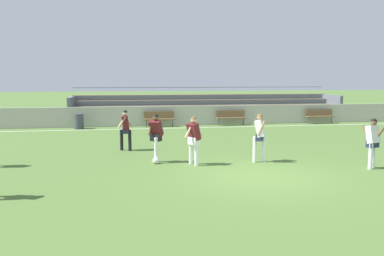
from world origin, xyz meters
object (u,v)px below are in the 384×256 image
at_px(player_dark_wide_left, 156,134).
at_px(player_dark_pressing_high, 194,136).
at_px(bench_far_left, 231,116).
at_px(player_white_wide_right, 373,139).
at_px(soccer_ball, 156,161).
at_px(player_white_deep_cover, 260,133).
at_px(player_dark_dropping_back, 125,127).
at_px(trash_bin, 79,121).
at_px(bleacher_stand, 208,107).
at_px(bench_near_wall_gap, 320,115).
at_px(bench_far_right, 159,117).

height_order(player_dark_wide_left, player_dark_pressing_high, player_dark_wide_left).
xyz_separation_m(bench_far_left, player_dark_pressing_high, (-4.25, -10.95, 0.42)).
bearing_deg(player_white_wide_right, soccer_ball, 164.61).
bearing_deg(player_white_deep_cover, bench_far_left, 79.93).
relative_size(player_dark_pressing_high, player_dark_dropping_back, 1.00).
xyz_separation_m(bench_far_left, player_dark_dropping_back, (-6.46, -7.83, 0.41)).
bearing_deg(soccer_ball, trash_bin, 109.30).
height_order(trash_bin, player_dark_dropping_back, player_dark_dropping_back).
bearing_deg(bench_far_left, soccer_ball, -117.39).
height_order(bleacher_stand, bench_far_left, bleacher_stand).
bearing_deg(trash_bin, bench_far_left, 2.20).
bearing_deg(bench_near_wall_gap, soccer_ball, -137.04).
xyz_separation_m(bench_far_left, player_dark_wide_left, (-5.45, -10.35, 0.45)).
height_order(bench_near_wall_gap, player_dark_dropping_back, player_dark_dropping_back).
height_order(bench_far_left, bench_near_wall_gap, same).
bearing_deg(bench_far_right, bleacher_stand, 39.49).
xyz_separation_m(bleacher_stand, player_dark_pressing_high, (-3.45, -13.94, 0.03)).
height_order(bench_near_wall_gap, player_dark_pressing_high, player_dark_pressing_high).
bearing_deg(soccer_ball, bench_far_right, 84.30).
bearing_deg(bench_far_right, player_dark_pressing_high, -89.06).
bearing_deg(bleacher_stand, player_white_deep_cover, -94.66).
relative_size(bench_far_left, player_dark_pressing_high, 1.11).
height_order(bench_far_right, player_dark_dropping_back, player_dark_dropping_back).
distance_m(trash_bin, player_white_deep_cover, 12.72).
height_order(bench_far_right, player_white_wide_right, player_white_wide_right).
bearing_deg(player_dark_pressing_high, bench_near_wall_gap, 47.24).
distance_m(bleacher_stand, player_dark_pressing_high, 14.36).
relative_size(bench_near_wall_gap, trash_bin, 2.09).
distance_m(bench_far_right, player_dark_dropping_back, 8.10).
relative_size(player_dark_wide_left, soccer_ball, 7.62).
bearing_deg(bench_near_wall_gap, player_dark_wide_left, -137.60).
relative_size(bench_far_left, player_white_wide_right, 1.11).
relative_size(bench_far_right, soccer_ball, 8.18).
relative_size(player_white_wide_right, player_dark_dropping_back, 1.00).
xyz_separation_m(bleacher_stand, player_white_deep_cover, (-1.13, -13.85, 0.06)).
bearing_deg(bleacher_stand, bench_far_right, -140.51).
xyz_separation_m(trash_bin, player_dark_dropping_back, (2.60, -7.48, 0.53)).
relative_size(player_dark_dropping_back, soccer_ball, 7.36).
relative_size(bench_far_left, bench_near_wall_gap, 1.00).
distance_m(bleacher_stand, bench_far_left, 3.12).
distance_m(bench_far_right, soccer_ball, 10.64).
bearing_deg(trash_bin, soccer_ball, -70.70).
bearing_deg(player_dark_dropping_back, player_white_wide_right, -30.74).
relative_size(player_dark_wide_left, player_white_wide_right, 1.04).
height_order(player_dark_wide_left, player_dark_dropping_back, player_dark_wide_left).
bearing_deg(bench_near_wall_gap, player_white_deep_cover, -125.71).
distance_m(trash_bin, player_dark_wide_left, 10.64).
distance_m(player_dark_wide_left, player_dark_pressing_high, 1.35).
relative_size(player_dark_pressing_high, player_white_deep_cover, 0.97).
bearing_deg(bench_far_right, trash_bin, -175.70).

